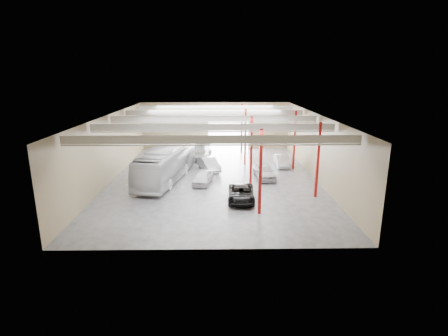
{
  "coord_description": "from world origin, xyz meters",
  "views": [
    {
      "loc": [
        0.47,
        -36.68,
        11.11
      ],
      "look_at": [
        1.01,
        -3.74,
        2.2
      ],
      "focal_mm": 28.0,
      "sensor_mm": 36.0,
      "label": 1
    }
  ],
  "objects_px": {
    "car_row_b": "(209,164)",
    "car_row_a": "(203,177)",
    "car_right_near": "(282,160)",
    "car_right_far": "(264,171)",
    "black_sedan": "(241,194)",
    "coach_bus": "(167,163)",
    "car_row_c": "(200,153)"
  },
  "relations": [
    {
      "from": "black_sedan",
      "to": "car_row_a",
      "type": "distance_m",
      "value": 6.36
    },
    {
      "from": "coach_bus",
      "to": "car_row_c",
      "type": "height_order",
      "value": "coach_bus"
    },
    {
      "from": "black_sedan",
      "to": "coach_bus",
      "type": "bearing_deg",
      "value": 140.76
    },
    {
      "from": "car_right_far",
      "to": "black_sedan",
      "type": "bearing_deg",
      "value": -118.88
    },
    {
      "from": "black_sedan",
      "to": "car_right_near",
      "type": "distance_m",
      "value": 13.55
    },
    {
      "from": "car_row_a",
      "to": "car_row_b",
      "type": "height_order",
      "value": "car_row_b"
    },
    {
      "from": "car_right_near",
      "to": "car_right_far",
      "type": "relative_size",
      "value": 0.93
    },
    {
      "from": "car_row_b",
      "to": "car_row_c",
      "type": "bearing_deg",
      "value": 83.1
    },
    {
      "from": "car_row_b",
      "to": "car_right_far",
      "type": "bearing_deg",
      "value": -48.0
    },
    {
      "from": "black_sedan",
      "to": "car_right_near",
      "type": "xyz_separation_m",
      "value": [
        5.8,
        12.24,
        0.02
      ]
    },
    {
      "from": "black_sedan",
      "to": "car_row_c",
      "type": "distance_m",
      "value": 16.93
    },
    {
      "from": "black_sedan",
      "to": "car_row_b",
      "type": "height_order",
      "value": "car_row_b"
    },
    {
      "from": "car_row_a",
      "to": "car_right_far",
      "type": "height_order",
      "value": "car_right_far"
    },
    {
      "from": "coach_bus",
      "to": "black_sedan",
      "type": "height_order",
      "value": "coach_bus"
    },
    {
      "from": "car_row_b",
      "to": "car_row_a",
      "type": "bearing_deg",
      "value": -114.9
    },
    {
      "from": "car_row_b",
      "to": "car_right_near",
      "type": "height_order",
      "value": "car_row_b"
    },
    {
      "from": "car_right_far",
      "to": "car_right_near",
      "type": "bearing_deg",
      "value": 55.88
    },
    {
      "from": "coach_bus",
      "to": "car_row_b",
      "type": "xyz_separation_m",
      "value": [
        4.43,
        3.59,
        -1.05
      ]
    },
    {
      "from": "car_right_near",
      "to": "car_right_far",
      "type": "bearing_deg",
      "value": -118.37
    },
    {
      "from": "car_row_c",
      "to": "car_right_far",
      "type": "height_order",
      "value": "car_row_c"
    },
    {
      "from": "black_sedan",
      "to": "car_row_c",
      "type": "height_order",
      "value": "car_row_c"
    },
    {
      "from": "car_row_b",
      "to": "car_row_c",
      "type": "relative_size",
      "value": 0.81
    },
    {
      "from": "car_right_near",
      "to": "car_right_far",
      "type": "height_order",
      "value": "car_right_far"
    },
    {
      "from": "car_row_c",
      "to": "black_sedan",
      "type": "bearing_deg",
      "value": -64.15
    },
    {
      "from": "black_sedan",
      "to": "car_right_far",
      "type": "distance_m",
      "value": 7.66
    },
    {
      "from": "coach_bus",
      "to": "car_row_c",
      "type": "relative_size",
      "value": 2.28
    },
    {
      "from": "car_row_c",
      "to": "car_right_near",
      "type": "bearing_deg",
      "value": -11.18
    },
    {
      "from": "car_right_far",
      "to": "car_row_a",
      "type": "bearing_deg",
      "value": -170.36
    },
    {
      "from": "car_row_c",
      "to": "car_right_far",
      "type": "relative_size",
      "value": 1.22
    },
    {
      "from": "black_sedan",
      "to": "car_row_a",
      "type": "xyz_separation_m",
      "value": [
        -3.67,
        5.2,
        -0.01
      ]
    },
    {
      "from": "car_row_c",
      "to": "car_right_near",
      "type": "height_order",
      "value": "car_row_c"
    },
    {
      "from": "car_right_near",
      "to": "car_right_far",
      "type": "xyz_separation_m",
      "value": [
        -2.8,
        -5.2,
        0.08
      ]
    }
  ]
}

